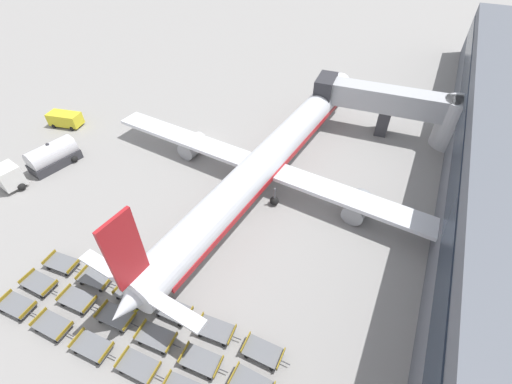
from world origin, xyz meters
The scene contains 22 objects.
ground_plane centered at (0.00, 0.00, 0.00)m, with size 500.00×500.00×0.00m, color gray.
jet_bridge centered at (23.68, 14.55, 4.22)m, with size 21.33×6.35×6.86m.
airplane centered at (11.23, -2.45, 3.06)m, with size 44.24×47.87×11.31m.
fuel_tanker_secondary centered at (-14.44, -13.45, 1.42)m, with size 4.50×9.80×3.32m.
service_van centered at (-20.91, -4.86, 1.10)m, with size 5.01×3.29×2.01m.
baggage_dolly_row_near_col_a centered at (-0.36, -27.75, 0.48)m, with size 3.75×1.92×0.92m.
baggage_dolly_row_near_col_b centered at (3.79, -27.61, 0.48)m, with size 3.73×1.87×0.92m.
baggage_dolly_row_near_col_c centered at (7.93, -27.40, 0.48)m, with size 3.74×1.92×0.92m.
baggage_dolly_row_near_col_d centered at (12.08, -26.93, 0.48)m, with size 3.74×1.91×0.92m.
baggage_dolly_row_mid_a_col_a centered at (-0.54, -25.45, 0.48)m, with size 3.72×1.84×0.92m.
baggage_dolly_row_mid_a_col_b centered at (3.77, -25.07, 0.48)m, with size 3.75×1.92×0.92m.
baggage_dolly_row_mid_a_col_c centered at (7.78, -24.75, 0.48)m, with size 3.75×1.92×0.92m.
baggage_dolly_row_mid_a_col_d centered at (11.84, -24.62, 0.48)m, with size 3.75×1.95×0.92m.
baggage_dolly_row_mid_a_col_e centered at (15.97, -24.55, 0.48)m, with size 3.75×1.95×0.92m.
baggage_dolly_row_mid_a_col_f centered at (20.06, -24.30, 0.48)m, with size 3.70×1.78×0.92m.
baggage_dolly_row_mid_b_col_a centered at (-0.53, -23.00, 0.48)m, with size 3.77×2.01×0.92m.
baggage_dolly_row_mid_b_col_b centered at (3.52, -22.80, 0.48)m, with size 3.77×2.00×0.92m.
baggage_dolly_row_mid_b_col_c centered at (7.57, -22.53, 0.48)m, with size 3.70×1.80×0.92m.
baggage_dolly_row_mid_b_col_d centered at (11.66, -22.20, 0.48)m, with size 3.73×1.88×0.92m.
baggage_dolly_row_mid_b_col_e centered at (15.67, -22.04, 0.48)m, with size 3.76×1.99×0.92m.
baggage_dolly_row_mid_b_col_f centered at (19.78, -21.90, 0.48)m, with size 3.72×1.83×0.92m.
stand_guidance_stripe centered at (9.41, -12.80, 0.00)m, with size 1.93×22.28×0.01m.
Camera 1 is at (24.31, -32.07, 26.76)m, focal length 24.00 mm.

